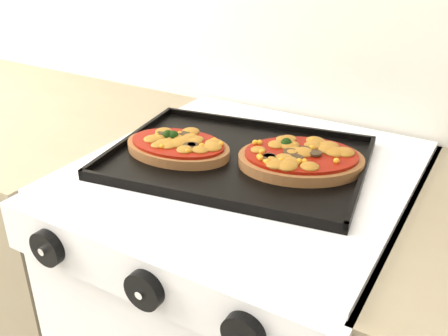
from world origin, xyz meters
The scene contains 7 objects.
control_panel centered at (0.01, 1.39, 0.85)m, with size 0.60×0.02×0.09m, color silver.
knob_left centered at (-0.18, 1.37, 0.85)m, with size 0.06×0.06×0.02m, color black.
knob_center centered at (0.02, 1.37, 0.85)m, with size 0.06×0.06×0.02m, color black.
knob_right centered at (0.18, 1.37, 0.85)m, with size 0.06×0.06×0.02m, color black.
baking_tray centered at (-0.01, 1.70, 0.92)m, with size 0.47×0.35×0.02m, color black.
pizza_left centered at (-0.12, 1.66, 0.94)m, with size 0.21×0.14×0.03m, color brown, non-canonical shape.
pizza_right centered at (0.10, 1.73, 0.94)m, with size 0.23×0.17×0.03m, color brown, non-canonical shape.
Camera 1 is at (0.40, 0.95, 1.33)m, focal length 40.00 mm.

